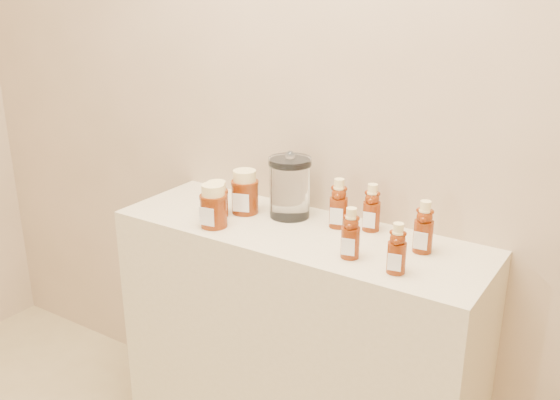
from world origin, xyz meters
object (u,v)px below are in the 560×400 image
Objects in this scene: glass_canister at (290,185)px; honey_jar_left at (217,199)px; display_table at (297,354)px; bear_bottle_front_left at (351,230)px; bear_bottle_back_left at (339,200)px.

honey_jar_left is at bearing -147.18° from glass_canister.
bear_bottle_front_left reaches higher than display_table.
honey_jar_left reaches higher than display_table.
bear_bottle_front_left is at bearing -69.19° from bear_bottle_back_left.
bear_bottle_back_left is 0.83× the size of glass_canister.
display_table is 0.56m from bear_bottle_back_left.
glass_canister is (0.20, 0.13, 0.05)m from honey_jar_left.
bear_bottle_front_left is 0.36m from glass_canister.
display_table is 0.59m from bear_bottle_front_left.
honey_jar_left is 0.55× the size of glass_canister.
bear_bottle_back_left is at bearing 41.11° from honey_jar_left.
bear_bottle_front_left is at bearing -29.70° from glass_canister.
glass_canister reaches higher than honey_jar_left.
glass_canister is at bearing 165.78° from bear_bottle_back_left.
bear_bottle_back_left reaches higher than display_table.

